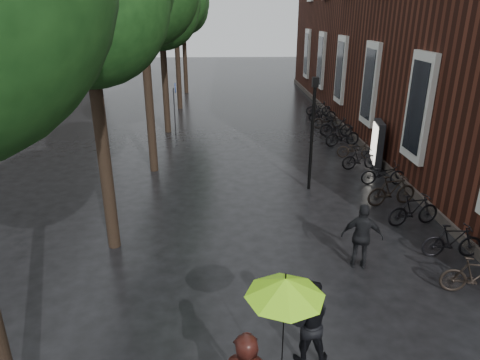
{
  "coord_description": "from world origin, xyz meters",
  "views": [
    {
      "loc": [
        -1.08,
        -3.35,
        5.95
      ],
      "look_at": [
        -0.66,
        7.23,
        1.79
      ],
      "focal_mm": 32.0,
      "sensor_mm": 36.0,
      "label": 1
    }
  ],
  "objects_px": {
    "pedestrian_walking": "(362,236)",
    "ad_lightbox": "(377,144)",
    "lamp_post": "(313,124)",
    "person_black": "(308,322)",
    "parked_bicycles": "(359,152)"
  },
  "relations": [
    {
      "from": "pedestrian_walking",
      "to": "ad_lightbox",
      "type": "height_order",
      "value": "ad_lightbox"
    },
    {
      "from": "ad_lightbox",
      "to": "lamp_post",
      "type": "distance_m",
      "value": 4.21
    },
    {
      "from": "pedestrian_walking",
      "to": "ad_lightbox",
      "type": "distance_m",
      "value": 7.96
    },
    {
      "from": "person_black",
      "to": "lamp_post",
      "type": "relative_size",
      "value": 0.42
    },
    {
      "from": "person_black",
      "to": "parked_bicycles",
      "type": "bearing_deg",
      "value": -108.48
    },
    {
      "from": "pedestrian_walking",
      "to": "person_black",
      "type": "bearing_deg",
      "value": 71.35
    },
    {
      "from": "pedestrian_walking",
      "to": "parked_bicycles",
      "type": "relative_size",
      "value": 0.09
    },
    {
      "from": "person_black",
      "to": "lamp_post",
      "type": "xyz_separation_m",
      "value": [
        1.6,
        8.1,
        1.58
      ]
    },
    {
      "from": "pedestrian_walking",
      "to": "lamp_post",
      "type": "height_order",
      "value": "lamp_post"
    },
    {
      "from": "lamp_post",
      "to": "pedestrian_walking",
      "type": "bearing_deg",
      "value": -86.65
    },
    {
      "from": "parked_bicycles",
      "to": "ad_lightbox",
      "type": "relative_size",
      "value": 9.8
    },
    {
      "from": "ad_lightbox",
      "to": "parked_bicycles",
      "type": "bearing_deg",
      "value": 148.1
    },
    {
      "from": "person_black",
      "to": "pedestrian_walking",
      "type": "height_order",
      "value": "pedestrian_walking"
    },
    {
      "from": "ad_lightbox",
      "to": "lamp_post",
      "type": "xyz_separation_m",
      "value": [
        -3.2,
        -2.31,
        1.46
      ]
    },
    {
      "from": "person_black",
      "to": "pedestrian_walking",
      "type": "relative_size",
      "value": 0.97
    }
  ]
}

